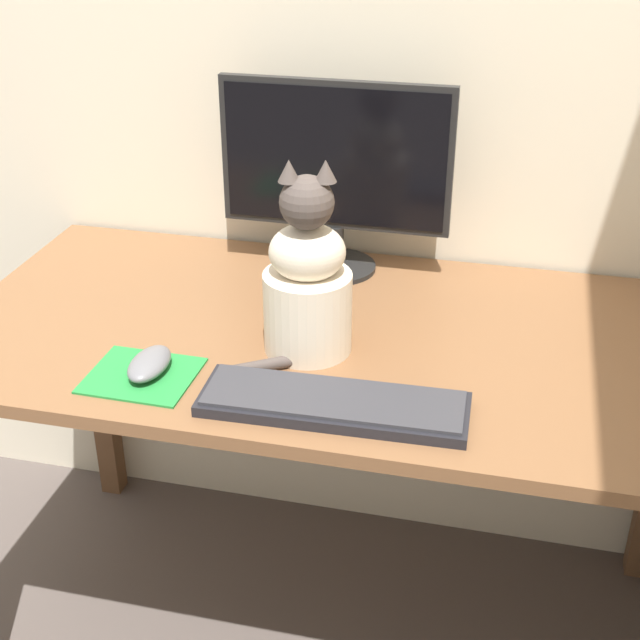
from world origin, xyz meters
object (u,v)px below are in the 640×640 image
at_px(monitor, 335,169).
at_px(keyboard, 334,403).
at_px(cat, 307,283).
at_px(computer_mouse_left, 149,364).

distance_m(monitor, keyboard, 0.56).
distance_m(monitor, cat, 0.34).
xyz_separation_m(computer_mouse_left, cat, (0.23, 0.14, 0.11)).
bearing_deg(cat, computer_mouse_left, -162.44).
xyz_separation_m(keyboard, cat, (-0.08, 0.17, 0.12)).
height_order(monitor, keyboard, monitor).
xyz_separation_m(keyboard, computer_mouse_left, (-0.32, 0.03, 0.01)).
distance_m(computer_mouse_left, cat, 0.29).
relative_size(keyboard, cat, 1.23).
bearing_deg(keyboard, cat, 114.58).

